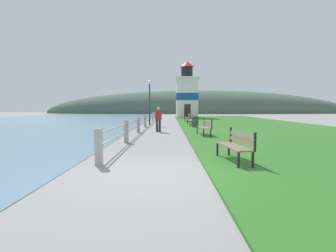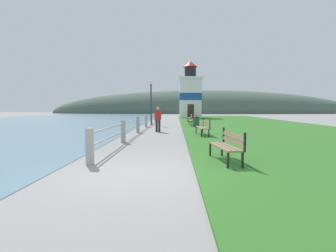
% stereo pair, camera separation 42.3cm
% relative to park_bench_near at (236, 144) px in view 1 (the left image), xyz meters
% --- Properties ---
extents(ground_plane, '(160.00, 160.00, 0.00)m').
position_rel_park_bench_near_xyz_m(ground_plane, '(-2.44, -1.27, -0.54)').
color(ground_plane, gray).
extents(grass_verge, '(12.00, 49.63, 0.06)m').
position_rel_park_bench_near_xyz_m(grass_verge, '(5.02, 15.28, -0.51)').
color(grass_verge, '#2D6623').
rests_on(grass_verge, ground_plane).
extents(water_strip, '(24.00, 79.41, 0.01)m').
position_rel_park_bench_near_xyz_m(water_strip, '(-16.39, 15.28, -0.53)').
color(water_strip, slate).
rests_on(water_strip, ground_plane).
extents(seawall_railing, '(0.18, 27.30, 1.00)m').
position_rel_park_bench_near_xyz_m(seawall_railing, '(-3.79, 13.30, 0.04)').
color(seawall_railing, '#A8A399').
rests_on(seawall_railing, ground_plane).
extents(park_bench_near, '(0.70, 1.75, 0.94)m').
position_rel_park_bench_near_xyz_m(park_bench_near, '(0.00, 0.00, 0.00)').
color(park_bench_near, '#846B51').
rests_on(park_bench_near, ground_plane).
extents(park_bench_midway, '(0.60, 1.95, 0.94)m').
position_rel_park_bench_near_xyz_m(park_bench_midway, '(0.06, 6.88, 0.00)').
color(park_bench_midway, '#846B51').
rests_on(park_bench_midway, ground_plane).
extents(park_bench_far, '(0.53, 1.99, 0.94)m').
position_rel_park_bench_near_xyz_m(park_bench_far, '(0.02, 14.68, 0.00)').
color(park_bench_far, '#846B51').
rests_on(park_bench_far, ground_plane).
extents(park_bench_by_lighthouse, '(0.50, 1.78, 0.94)m').
position_rel_park_bench_near_xyz_m(park_bench_by_lighthouse, '(0.07, 20.46, 0.00)').
color(park_bench_by_lighthouse, '#846B51').
rests_on(park_bench_by_lighthouse, ground_plane).
extents(lighthouse, '(3.52, 3.52, 8.25)m').
position_rel_park_bench_near_xyz_m(lighthouse, '(0.64, 31.27, 2.92)').
color(lighthouse, white).
rests_on(lighthouse, ground_plane).
extents(person_strolling, '(0.41, 0.25, 1.59)m').
position_rel_park_bench_near_xyz_m(person_strolling, '(-2.58, 9.32, 0.32)').
color(person_strolling, '#28282D').
rests_on(person_strolling, ground_plane).
extents(trash_bin, '(0.54, 0.54, 0.84)m').
position_rel_park_bench_near_xyz_m(trash_bin, '(0.09, 12.74, -0.11)').
color(trash_bin, '#2D5138').
rests_on(trash_bin, ground_plane).
extents(lamp_post, '(0.36, 0.36, 3.96)m').
position_rel_park_bench_near_xyz_m(lamp_post, '(-3.64, 15.87, 2.20)').
color(lamp_post, '#333338').
rests_on(lamp_post, ground_plane).
extents(distant_hillside, '(80.00, 16.00, 12.00)m').
position_rel_park_bench_near_xyz_m(distant_hillside, '(5.56, 61.82, -0.54)').
color(distant_hillside, '#475B4C').
rests_on(distant_hillside, ground_plane).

